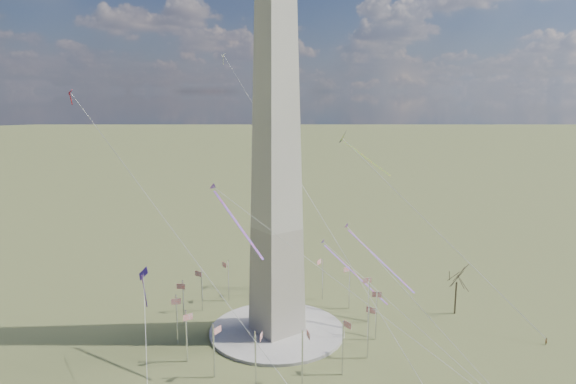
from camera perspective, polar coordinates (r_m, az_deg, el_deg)
ground at (r=142.29m, az=-1.23°, el=-15.29°), size 2000.00×2000.00×0.00m
plaza at (r=142.11m, az=-1.23°, el=-15.14°), size 36.00×36.00×0.80m
washington_monument at (r=128.37m, az=-1.32°, el=4.26°), size 15.56×15.56×100.00m
flagpole_ring at (r=139.21m, az=-1.24°, el=-12.60°), size 54.40×54.40×13.00m
tree_near at (r=156.49m, az=18.24°, el=-9.25°), size 8.25×8.25×14.44m
person_east at (r=150.81m, az=26.75°, el=-14.58°), size 0.74×0.59×1.78m
kite_delta_black at (r=162.25m, az=6.42°, el=5.66°), size 14.11×15.76×14.21m
kite_diamond_purple at (r=125.45m, az=-15.74°, el=-9.14°), size 2.24×3.43×10.40m
kite_streamer_left at (r=142.07m, az=8.98°, el=-6.24°), size 6.20×21.90×15.23m
kite_streamer_mid at (r=118.79m, az=-6.50°, el=-2.19°), size 2.44×20.46×14.04m
kite_streamer_right at (r=151.40m, az=6.27°, el=-7.86°), size 7.63×21.80×15.35m
kite_small_red at (r=146.50m, az=-23.03°, el=10.02°), size 1.29×1.89×4.00m
kite_small_white at (r=170.20m, az=-7.21°, el=14.78°), size 1.11×1.77×4.00m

